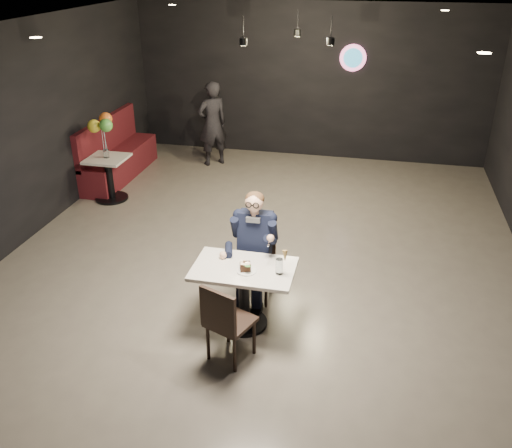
% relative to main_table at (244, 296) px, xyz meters
% --- Properties ---
extents(floor, '(9.00, 9.00, 0.00)m').
position_rel_main_table_xyz_m(floor, '(-0.10, 1.39, -0.38)').
color(floor, slate).
rests_on(floor, ground).
extents(wall_sign, '(0.50, 0.06, 0.50)m').
position_rel_main_table_xyz_m(wall_sign, '(0.70, 5.86, 1.62)').
color(wall_sign, pink).
rests_on(wall_sign, floor).
extents(pendant_lights, '(1.40, 1.20, 0.36)m').
position_rel_main_table_xyz_m(pendant_lights, '(-0.10, 3.39, 2.51)').
color(pendant_lights, black).
rests_on(pendant_lights, floor).
extents(main_table, '(1.10, 0.70, 0.75)m').
position_rel_main_table_xyz_m(main_table, '(0.00, 0.00, 0.00)').
color(main_table, white).
rests_on(main_table, floor).
extents(chair_far, '(0.42, 0.46, 0.92)m').
position_rel_main_table_xyz_m(chair_far, '(-0.00, 0.55, 0.09)').
color(chair_far, black).
rests_on(chair_far, floor).
extents(chair_near, '(0.56, 0.58, 0.92)m').
position_rel_main_table_xyz_m(chair_near, '(0.00, -0.56, 0.09)').
color(chair_near, black).
rests_on(chair_near, floor).
extents(seated_man, '(0.60, 0.80, 1.44)m').
position_rel_main_table_xyz_m(seated_man, '(0.00, 0.55, 0.34)').
color(seated_man, black).
rests_on(seated_man, floor).
extents(dessert_plate, '(0.21, 0.21, 0.01)m').
position_rel_main_table_xyz_m(dessert_plate, '(0.05, -0.07, 0.38)').
color(dessert_plate, white).
rests_on(dessert_plate, main_table).
extents(cake_slice, '(0.13, 0.12, 0.08)m').
position_rel_main_table_xyz_m(cake_slice, '(0.03, -0.07, 0.43)').
color(cake_slice, black).
rests_on(cake_slice, dessert_plate).
extents(mint_leaf, '(0.07, 0.04, 0.01)m').
position_rel_main_table_xyz_m(mint_leaf, '(0.07, -0.11, 0.47)').
color(mint_leaf, '#358A2D').
rests_on(mint_leaf, cake_slice).
extents(sundae_glass, '(0.08, 0.08, 0.18)m').
position_rel_main_table_xyz_m(sundae_glass, '(0.39, -0.04, 0.46)').
color(sundae_glass, silver).
rests_on(sundae_glass, main_table).
extents(wafer_cone, '(0.07, 0.07, 0.12)m').
position_rel_main_table_xyz_m(wafer_cone, '(0.46, -0.06, 0.61)').
color(wafer_cone, tan).
rests_on(wafer_cone, sundae_glass).
extents(booth_bench, '(0.56, 2.23, 1.11)m').
position_rel_main_table_xyz_m(booth_bench, '(-3.35, 3.89, 0.18)').
color(booth_bench, '#480F1A').
rests_on(booth_bench, floor).
extents(side_table, '(0.63, 0.63, 0.79)m').
position_rel_main_table_xyz_m(side_table, '(-3.05, 2.89, 0.02)').
color(side_table, white).
rests_on(side_table, floor).
extents(balloon_vase, '(0.09, 0.09, 0.14)m').
position_rel_main_table_xyz_m(balloon_vase, '(-3.05, 2.89, 0.44)').
color(balloon_vase, silver).
rests_on(balloon_vase, side_table).
extents(balloon_bunch, '(0.39, 0.39, 0.64)m').
position_rel_main_table_xyz_m(balloon_bunch, '(-3.05, 2.89, 0.85)').
color(balloon_bunch, yellow).
rests_on(balloon_bunch, balloon_vase).
extents(passerby, '(0.71, 0.69, 1.64)m').
position_rel_main_table_xyz_m(passerby, '(-1.84, 4.95, 0.44)').
color(passerby, black).
rests_on(passerby, floor).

